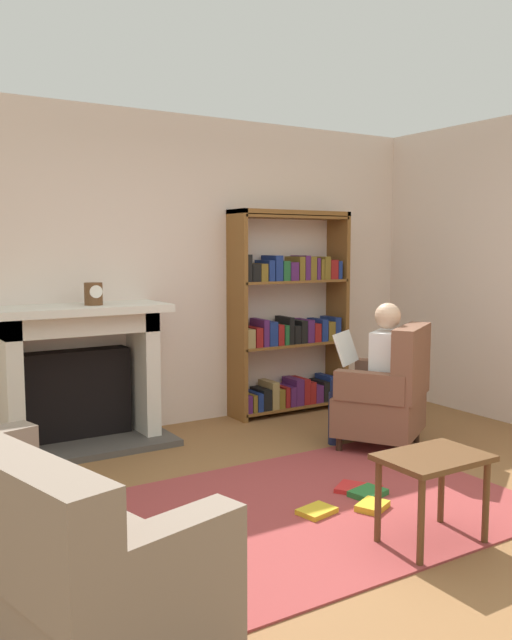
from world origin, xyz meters
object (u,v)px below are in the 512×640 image
at_px(mantel_clock, 93,294).
at_px(armchair_reading, 388,395).
at_px(bookshelf, 290,319).
at_px(fireplace, 79,372).
at_px(sofa_floral, 31,551).
at_px(side_table, 433,469).
at_px(seated_reader, 374,369).

xyz_separation_m(mantel_clock, armchair_reading, (1.92, -1.22, -0.78)).
xyz_separation_m(bookshelf, armchair_reading, (-0.01, -1.36, -0.46)).
relative_size(fireplace, bookshelf, 0.72).
height_order(sofa_floral, side_table, sofa_floral).
xyz_separation_m(mantel_clock, seated_reader, (1.86, -1.12, -0.59)).
height_order(bookshelf, seated_reader, bookshelf).
distance_m(mantel_clock, bookshelf, 1.96).
distance_m(bookshelf, side_table, 2.95).
xyz_separation_m(sofa_floral, side_table, (1.98, -0.33, 0.09)).
bearing_deg(mantel_clock, side_table, -70.01).
relative_size(mantel_clock, bookshelf, 0.09).
bearing_deg(armchair_reading, fireplace, -65.73).
bearing_deg(seated_reader, sofa_floral, -10.80).
height_order(mantel_clock, bookshelf, bookshelf).
height_order(bookshelf, sofa_floral, bookshelf).
relative_size(seated_reader, side_table, 2.04).
relative_size(mantel_clock, side_table, 0.31).
bearing_deg(armchair_reading, seated_reader, -90.00).
bearing_deg(mantel_clock, sofa_floral, -114.42).
relative_size(mantel_clock, armchair_reading, 0.18).
bearing_deg(fireplace, bookshelf, 1.01).
bearing_deg(side_table, fireplace, 111.17).
xyz_separation_m(fireplace, seated_reader, (1.96, -1.22, 0.03)).
bearing_deg(mantel_clock, seated_reader, -31.20).
bearing_deg(bookshelf, side_table, -109.79).
distance_m(seated_reader, side_table, 1.75).
height_order(seated_reader, sofa_floral, seated_reader).
distance_m(fireplace, sofa_floral, 2.56).
distance_m(seated_reader, sofa_floral, 3.12).
distance_m(fireplace, bookshelf, 2.05).
distance_m(armchair_reading, seated_reader, 0.23).
xyz_separation_m(armchair_reading, sofa_floral, (-2.95, -1.05, -0.10)).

